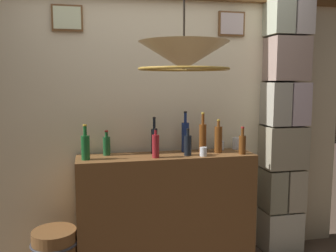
{
  "coord_description": "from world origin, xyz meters",
  "views": [
    {
      "loc": [
        -0.62,
        -2.04,
        1.61
      ],
      "look_at": [
        0.0,
        0.79,
        1.24
      ],
      "focal_mm": 38.55,
      "sensor_mm": 36.0,
      "label": 1
    }
  ],
  "objects_px": {
    "liquor_bottle_tequila": "(185,136)",
    "liquor_bottle_scotch": "(188,145)",
    "liquor_bottle_rye": "(154,140)",
    "glass_tumbler_shot": "(220,145)",
    "liquor_bottle_brandy": "(85,146)",
    "liquor_bottle_whiskey": "(156,146)",
    "liquor_bottle_sherry": "(218,139)",
    "pendant_lamp": "(184,57)",
    "liquor_bottle_vermouth": "(203,137)",
    "liquor_bottle_amaro": "(107,145)",
    "glass_tumbler_rocks": "(236,143)",
    "liquor_bottle_mezcal": "(242,144)",
    "glass_tumbler_highball": "(203,152)"
  },
  "relations": [
    {
      "from": "liquor_bottle_tequila",
      "to": "liquor_bottle_scotch",
      "type": "xyz_separation_m",
      "value": [
        -0.02,
        -0.16,
        -0.05
      ]
    },
    {
      "from": "liquor_bottle_rye",
      "to": "glass_tumbler_shot",
      "type": "relative_size",
      "value": 3.99
    },
    {
      "from": "liquor_bottle_brandy",
      "to": "liquor_bottle_whiskey",
      "type": "bearing_deg",
      "value": -4.53
    },
    {
      "from": "liquor_bottle_brandy",
      "to": "liquor_bottle_rye",
      "type": "bearing_deg",
      "value": 12.98
    },
    {
      "from": "liquor_bottle_scotch",
      "to": "liquor_bottle_sherry",
      "type": "bearing_deg",
      "value": 10.95
    },
    {
      "from": "pendant_lamp",
      "to": "liquor_bottle_vermouth",
      "type": "bearing_deg",
      "value": 64.82
    },
    {
      "from": "glass_tumbler_shot",
      "to": "liquor_bottle_amaro",
      "type": "bearing_deg",
      "value": -178.75
    },
    {
      "from": "liquor_bottle_tequila",
      "to": "liquor_bottle_whiskey",
      "type": "height_order",
      "value": "liquor_bottle_tequila"
    },
    {
      "from": "liquor_bottle_rye",
      "to": "liquor_bottle_whiskey",
      "type": "relative_size",
      "value": 1.31
    },
    {
      "from": "glass_tumbler_rocks",
      "to": "liquor_bottle_mezcal",
      "type": "bearing_deg",
      "value": -100.17
    },
    {
      "from": "liquor_bottle_whiskey",
      "to": "glass_tumbler_rocks",
      "type": "distance_m",
      "value": 0.81
    },
    {
      "from": "liquor_bottle_tequila",
      "to": "glass_tumbler_highball",
      "type": "xyz_separation_m",
      "value": [
        0.1,
        -0.22,
        -0.1
      ]
    },
    {
      "from": "pendant_lamp",
      "to": "liquor_bottle_mezcal",
      "type": "bearing_deg",
      "value": 44.93
    },
    {
      "from": "liquor_bottle_rye",
      "to": "liquor_bottle_vermouth",
      "type": "relative_size",
      "value": 0.9
    },
    {
      "from": "liquor_bottle_amaro",
      "to": "glass_tumbler_highball",
      "type": "distance_m",
      "value": 0.8
    },
    {
      "from": "liquor_bottle_sherry",
      "to": "glass_tumbler_rocks",
      "type": "bearing_deg",
      "value": 30.42
    },
    {
      "from": "liquor_bottle_rye",
      "to": "liquor_bottle_amaro",
      "type": "xyz_separation_m",
      "value": [
        -0.4,
        0.01,
        -0.04
      ]
    },
    {
      "from": "liquor_bottle_tequila",
      "to": "glass_tumbler_highball",
      "type": "distance_m",
      "value": 0.26
    },
    {
      "from": "liquor_bottle_rye",
      "to": "liquor_bottle_amaro",
      "type": "distance_m",
      "value": 0.4
    },
    {
      "from": "liquor_bottle_brandy",
      "to": "liquor_bottle_whiskey",
      "type": "xyz_separation_m",
      "value": [
        0.55,
        -0.04,
        -0.01
      ]
    },
    {
      "from": "glass_tumbler_highball",
      "to": "liquor_bottle_sherry",
      "type": "bearing_deg",
      "value": 33.05
    },
    {
      "from": "liquor_bottle_brandy",
      "to": "glass_tumbler_shot",
      "type": "bearing_deg",
      "value": 8.02
    },
    {
      "from": "liquor_bottle_tequila",
      "to": "liquor_bottle_scotch",
      "type": "distance_m",
      "value": 0.17
    },
    {
      "from": "liquor_bottle_whiskey",
      "to": "liquor_bottle_sherry",
      "type": "xyz_separation_m",
      "value": [
        0.56,
        0.09,
        0.02
      ]
    },
    {
      "from": "liquor_bottle_mezcal",
      "to": "liquor_bottle_brandy",
      "type": "relative_size",
      "value": 0.83
    },
    {
      "from": "liquor_bottle_scotch",
      "to": "pendant_lamp",
      "type": "height_order",
      "value": "pendant_lamp"
    },
    {
      "from": "liquor_bottle_brandy",
      "to": "liquor_bottle_vermouth",
      "type": "xyz_separation_m",
      "value": [
        0.99,
        0.09,
        0.03
      ]
    },
    {
      "from": "liquor_bottle_amaro",
      "to": "liquor_bottle_sherry",
      "type": "xyz_separation_m",
      "value": [
        0.94,
        -0.1,
        0.03
      ]
    },
    {
      "from": "liquor_bottle_scotch",
      "to": "liquor_bottle_rye",
      "type": "bearing_deg",
      "value": 151.06
    },
    {
      "from": "liquor_bottle_tequila",
      "to": "glass_tumbler_rocks",
      "type": "xyz_separation_m",
      "value": [
        0.48,
        0.02,
        -0.09
      ]
    },
    {
      "from": "liquor_bottle_mezcal",
      "to": "liquor_bottle_vermouth",
      "type": "height_order",
      "value": "liquor_bottle_vermouth"
    },
    {
      "from": "liquor_bottle_scotch",
      "to": "glass_tumbler_highball",
      "type": "xyz_separation_m",
      "value": [
        0.12,
        -0.05,
        -0.05
      ]
    },
    {
      "from": "liquor_bottle_scotch",
      "to": "liquor_bottle_vermouth",
      "type": "distance_m",
      "value": 0.19
    },
    {
      "from": "liquor_bottle_sherry",
      "to": "liquor_bottle_scotch",
      "type": "bearing_deg",
      "value": -169.05
    },
    {
      "from": "glass_tumbler_rocks",
      "to": "glass_tumbler_shot",
      "type": "relative_size",
      "value": 1.3
    },
    {
      "from": "liquor_bottle_rye",
      "to": "glass_tumbler_rocks",
      "type": "relative_size",
      "value": 3.07
    },
    {
      "from": "liquor_bottle_scotch",
      "to": "liquor_bottle_sherry",
      "type": "relative_size",
      "value": 0.78
    },
    {
      "from": "liquor_bottle_mezcal",
      "to": "liquor_bottle_sherry",
      "type": "bearing_deg",
      "value": 150.91
    },
    {
      "from": "liquor_bottle_brandy",
      "to": "glass_tumbler_highball",
      "type": "distance_m",
      "value": 0.95
    },
    {
      "from": "liquor_bottle_brandy",
      "to": "liquor_bottle_sherry",
      "type": "relative_size",
      "value": 0.97
    },
    {
      "from": "glass_tumbler_shot",
      "to": "glass_tumbler_rocks",
      "type": "bearing_deg",
      "value": 3.05
    },
    {
      "from": "liquor_bottle_mezcal",
      "to": "glass_tumbler_rocks",
      "type": "distance_m",
      "value": 0.23
    },
    {
      "from": "liquor_bottle_amaro",
      "to": "liquor_bottle_whiskey",
      "type": "height_order",
      "value": "liquor_bottle_whiskey"
    },
    {
      "from": "liquor_bottle_sherry",
      "to": "glass_tumbler_rocks",
      "type": "relative_size",
      "value": 2.84
    },
    {
      "from": "liquor_bottle_mezcal",
      "to": "liquor_bottle_sherry",
      "type": "relative_size",
      "value": 0.81
    },
    {
      "from": "liquor_bottle_tequila",
      "to": "glass_tumbler_highball",
      "type": "bearing_deg",
      "value": -66.17
    },
    {
      "from": "liquor_bottle_tequila",
      "to": "liquor_bottle_mezcal",
      "type": "height_order",
      "value": "liquor_bottle_tequila"
    },
    {
      "from": "pendant_lamp",
      "to": "liquor_bottle_brandy",
      "type": "bearing_deg",
      "value": 128.19
    },
    {
      "from": "glass_tumbler_shot",
      "to": "liquor_bottle_brandy",
      "type": "bearing_deg",
      "value": -171.98
    },
    {
      "from": "liquor_bottle_amaro",
      "to": "glass_tumbler_shot",
      "type": "bearing_deg",
      "value": 1.25
    }
  ]
}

